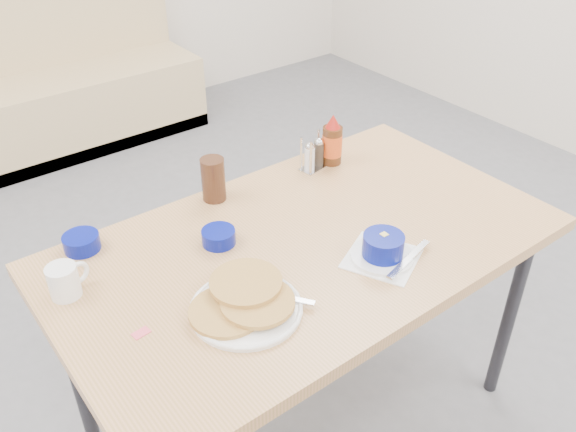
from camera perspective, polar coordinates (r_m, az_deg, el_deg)
booth_bench at (r=3.95m, az=-22.55°, el=10.56°), size 1.90×0.56×1.22m
dining_table at (r=1.74m, az=1.69°, el=-3.92°), size 1.40×0.80×0.76m
pancake_plate at (r=1.47m, az=-4.06°, el=-8.14°), size 0.28×0.27×0.05m
coffee_mug at (r=1.59m, az=-20.16°, el=-5.67°), size 0.11×0.08×0.09m
grits_setting at (r=1.63m, az=8.89°, el=-3.07°), size 0.26×0.24×0.08m
creamer_bowl at (r=1.74m, az=-18.75°, el=-2.37°), size 0.10×0.10×0.04m
butter_bowl at (r=1.69m, az=-6.51°, el=-1.95°), size 0.09×0.09×0.04m
amber_tumbler at (r=1.85m, az=-7.01°, el=3.43°), size 0.09×0.09×0.14m
condiment_caddy at (r=2.02m, az=2.47°, el=5.57°), size 0.11×0.07×0.12m
syrup_bottle at (r=2.04m, az=4.15°, el=6.88°), size 0.07×0.07×0.18m
sugar_wrapper at (r=1.46m, az=-13.59°, el=-10.59°), size 0.04×0.03×0.00m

